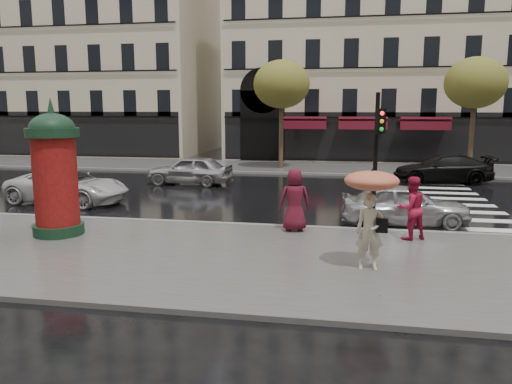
% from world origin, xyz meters
% --- Properties ---
extents(ground, '(160.00, 160.00, 0.00)m').
position_xyz_m(ground, '(0.00, 0.00, 0.00)').
color(ground, black).
rests_on(ground, ground).
extents(near_sidewalk, '(90.00, 7.00, 0.12)m').
position_xyz_m(near_sidewalk, '(0.00, -0.50, 0.06)').
color(near_sidewalk, '#474744').
rests_on(near_sidewalk, ground).
extents(far_sidewalk, '(90.00, 6.00, 0.12)m').
position_xyz_m(far_sidewalk, '(0.00, 19.00, 0.06)').
color(far_sidewalk, '#474744').
rests_on(far_sidewalk, ground).
extents(near_kerb, '(90.00, 0.25, 0.14)m').
position_xyz_m(near_kerb, '(0.00, 3.00, 0.07)').
color(near_kerb, slate).
rests_on(near_kerb, ground).
extents(far_kerb, '(90.00, 0.25, 0.14)m').
position_xyz_m(far_kerb, '(0.00, 16.00, 0.07)').
color(far_kerb, slate).
rests_on(far_kerb, ground).
extents(zebra_crossing, '(3.60, 11.75, 0.01)m').
position_xyz_m(zebra_crossing, '(6.00, 9.60, 0.01)').
color(zebra_crossing, silver).
rests_on(zebra_crossing, ground).
extents(bldg_far_corner, '(26.00, 14.00, 22.90)m').
position_xyz_m(bldg_far_corner, '(6.00, 30.00, 11.31)').
color(bldg_far_corner, '#B7A88C').
rests_on(bldg_far_corner, ground).
extents(bldg_far_left, '(24.00, 14.00, 22.90)m').
position_xyz_m(bldg_far_left, '(-22.00, 30.00, 11.31)').
color(bldg_far_left, '#B7A88C').
rests_on(bldg_far_left, ground).
extents(tree_far_left, '(3.40, 3.40, 6.64)m').
position_xyz_m(tree_far_left, '(-2.00, 18.00, 5.17)').
color(tree_far_left, '#38281C').
rests_on(tree_far_left, ground).
extents(tree_far_right, '(3.40, 3.40, 6.64)m').
position_xyz_m(tree_far_right, '(9.00, 18.00, 5.17)').
color(tree_far_right, '#38281C').
rests_on(tree_far_right, ground).
extents(woman_umbrella, '(1.24, 1.24, 2.38)m').
position_xyz_m(woman_umbrella, '(2.49, -0.95, 1.69)').
color(woman_umbrella, beige).
rests_on(woman_umbrella, near_sidewalk).
extents(woman_red, '(1.10, 1.01, 1.81)m').
position_xyz_m(woman_red, '(3.77, 1.98, 1.03)').
color(woman_red, '#A81436').
rests_on(woman_red, near_sidewalk).
extents(man_burgundy, '(1.05, 0.80, 1.91)m').
position_xyz_m(man_burgundy, '(0.42, 2.40, 1.08)').
color(man_burgundy, '#551120').
rests_on(man_burgundy, near_sidewalk).
extents(morris_column, '(1.49, 1.49, 4.02)m').
position_xyz_m(morris_column, '(-6.44, 0.74, 2.05)').
color(morris_column, black).
rests_on(morris_column, near_sidewalk).
extents(traffic_light, '(0.31, 0.41, 4.16)m').
position_xyz_m(traffic_light, '(2.81, 2.72, 2.64)').
color(traffic_light, black).
rests_on(traffic_light, near_sidewalk).
extents(car_silver, '(4.23, 1.94, 1.40)m').
position_xyz_m(car_silver, '(3.84, 4.20, 0.70)').
color(car_silver, '#B9B9BE').
rests_on(car_silver, ground).
extents(car_white, '(5.12, 2.74, 1.37)m').
position_xyz_m(car_white, '(-9.13, 5.86, 0.68)').
color(car_white, silver).
rests_on(car_white, ground).
extents(car_black, '(5.04, 2.38, 1.42)m').
position_xyz_m(car_black, '(6.85, 14.32, 0.71)').
color(car_black, black).
rests_on(car_black, ground).
extents(car_far_silver, '(4.37, 1.95, 1.46)m').
position_xyz_m(car_far_silver, '(-5.76, 11.44, 0.73)').
color(car_far_silver, '#ACACB1').
rests_on(car_far_silver, ground).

